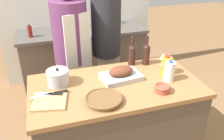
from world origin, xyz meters
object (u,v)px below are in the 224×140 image
at_px(knife_chef, 51,94).
at_px(person_cook_guest, 106,44).
at_px(juice_jug, 166,65).
at_px(condiment_bottle_extra, 71,24).
at_px(wine_glass_left, 163,56).
at_px(person_cook_aproned, 72,51).
at_px(condiment_bottle_short, 30,32).
at_px(roasting_pan, 121,74).
at_px(mixing_bowl, 162,88).
at_px(milk_jug, 169,71).
at_px(stock_pot, 58,77).
at_px(wine_bottle_green, 132,54).
at_px(wicker_basket, 104,99).
at_px(wine_bottle_dark, 146,53).
at_px(condiment_bottle_tall, 118,19).
at_px(cutting_board, 50,102).
at_px(knife_paring, 50,94).

distance_m(knife_chef, person_cook_guest, 1.11).
relative_size(juice_jug, condiment_bottle_extra, 1.12).
bearing_deg(wine_glass_left, person_cook_aproned, 144.53).
bearing_deg(condiment_bottle_short, roasting_pan, -60.87).
distance_m(mixing_bowl, knife_chef, 0.89).
xyz_separation_m(milk_jug, person_cook_guest, (-0.31, 0.91, -0.06)).
bearing_deg(stock_pot, juice_jug, -6.01).
bearing_deg(condiment_bottle_short, stock_pot, -80.17).
height_order(condiment_bottle_extra, person_cook_aproned, person_cook_aproned).
bearing_deg(stock_pot, condiment_bottle_extra, 77.40).
xyz_separation_m(milk_jug, condiment_bottle_short, (-1.15, 1.51, -0.01)).
xyz_separation_m(milk_jug, wine_glass_left, (0.09, 0.28, 0.00)).
xyz_separation_m(mixing_bowl, wine_bottle_green, (-0.06, 0.54, 0.08)).
height_order(stock_pot, knife_chef, stock_pot).
height_order(mixing_bowl, person_cook_aproned, person_cook_aproned).
bearing_deg(roasting_pan, juice_jug, -3.77).
xyz_separation_m(person_cook_aproned, person_cook_guest, (0.41, 0.05, 0.02)).
bearing_deg(person_cook_aproned, wicker_basket, -102.90).
bearing_deg(person_cook_aproned, juice_jug, -62.78).
relative_size(wine_glass_left, knife_chef, 0.43).
relative_size(knife_chef, person_cook_guest, 0.18).
xyz_separation_m(roasting_pan, milk_jug, (0.39, -0.14, 0.04)).
bearing_deg(wine_bottle_dark, condiment_bottle_tall, 82.86).
bearing_deg(roasting_pan, condiment_bottle_tall, 72.30).
bearing_deg(mixing_bowl, juice_jug, 56.75).
xyz_separation_m(stock_pot, milk_jug, (0.93, -0.22, 0.02)).
relative_size(knife_chef, person_cook_aproned, 0.18).
bearing_deg(wine_bottle_green, person_cook_guest, 101.78).
distance_m(wine_glass_left, condiment_bottle_extra, 1.54).
bearing_deg(juice_jug, condiment_bottle_tall, 87.12).
bearing_deg(wicker_basket, person_cook_guest, 73.07).
distance_m(cutting_board, knife_chef, 0.09).
distance_m(wine_bottle_dark, person_cook_guest, 0.62).
xyz_separation_m(wine_bottle_green, knife_paring, (-0.82, -0.33, -0.09)).
xyz_separation_m(wine_glass_left, person_cook_guest, (-0.40, 0.63, -0.06)).
distance_m(wine_bottle_dark, condiment_bottle_tall, 1.40).
bearing_deg(knife_chef, condiment_bottle_tall, 56.41).
bearing_deg(person_cook_aproned, wine_bottle_dark, -55.67).
height_order(milk_jug, condiment_bottle_tall, milk_jug).
distance_m(wicker_basket, knife_chef, 0.42).
distance_m(cutting_board, wine_glass_left, 1.17).
xyz_separation_m(stock_pot, condiment_bottle_short, (-0.22, 1.29, 0.01)).
relative_size(knife_paring, person_cook_aproned, 0.13).
height_order(wicker_basket, mixing_bowl, mixing_bowl).
bearing_deg(wine_glass_left, condiment_bottle_tall, 89.14).
distance_m(wine_bottle_dark, knife_chef, 1.00).
bearing_deg(wine_bottle_green, condiment_bottle_tall, 77.02).
bearing_deg(wine_bottle_dark, wine_glass_left, -24.62).
height_order(knife_chef, condiment_bottle_extra, condiment_bottle_extra).
bearing_deg(juice_jug, knife_paring, -176.47).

